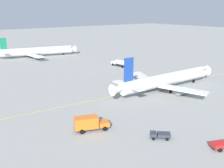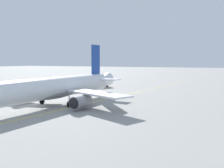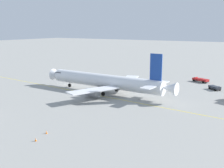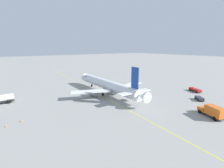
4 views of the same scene
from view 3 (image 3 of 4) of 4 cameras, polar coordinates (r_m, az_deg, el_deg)
The scene contains 7 objects.
ground_plane at distance 84.14m, azimuth 1.08°, elevation -1.10°, with size 600.00×600.00×0.00m, color gray.
airliner_main at distance 79.05m, azimuth -1.16°, elevation 0.44°, with size 31.41×41.92×11.90m.
baggage_truck_truck at distance 88.76m, azimuth 20.09°, elevation -0.68°, with size 3.91×4.08×1.22m.
ops_pickup_truck at distance 99.65m, azimuth 17.51°, elevation 0.82°, with size 4.03×5.98×1.41m.
taxiway_centreline at distance 76.43m, azimuth -2.36°, elevation -2.40°, with size 15.23×153.13×0.01m.
safety_cone_near at distance 51.19m, azimuth -13.15°, elevation -9.48°, with size 0.36×0.36×0.55m.
safety_cone_mid at distance 48.46m, azimuth -15.21°, elevation -10.81°, with size 0.36×0.36×0.55m.
Camera 3 is at (-70.64, -41.88, 18.31)m, focal length 45.11 mm.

